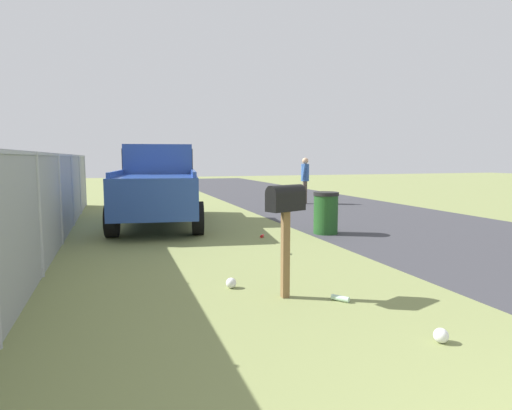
{
  "coord_description": "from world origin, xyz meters",
  "views": [
    {
      "loc": [
        0.19,
        2.7,
        1.74
      ],
      "look_at": [
        5.07,
        1.1,
        1.17
      ],
      "focal_mm": 29.97,
      "sensor_mm": 36.0,
      "label": 1
    }
  ],
  "objects_px": {
    "mailbox": "(286,208)",
    "trash_bin": "(326,213)",
    "pickup_truck": "(159,182)",
    "pedestrian": "(305,177)"
  },
  "relations": [
    {
      "from": "pickup_truck",
      "to": "trash_bin",
      "type": "bearing_deg",
      "value": -120.48
    },
    {
      "from": "mailbox",
      "to": "pickup_truck",
      "type": "relative_size",
      "value": 0.26
    },
    {
      "from": "pickup_truck",
      "to": "pedestrian",
      "type": "distance_m",
      "value": 6.62
    },
    {
      "from": "mailbox",
      "to": "trash_bin",
      "type": "height_order",
      "value": "mailbox"
    },
    {
      "from": "pickup_truck",
      "to": "pedestrian",
      "type": "xyz_separation_m",
      "value": [
        3.28,
        -5.75,
        -0.08
      ]
    },
    {
      "from": "mailbox",
      "to": "pickup_truck",
      "type": "distance_m",
      "value": 6.77
    },
    {
      "from": "pickup_truck",
      "to": "trash_bin",
      "type": "distance_m",
      "value": 4.51
    },
    {
      "from": "pickup_truck",
      "to": "mailbox",
      "type": "bearing_deg",
      "value": -164.14
    },
    {
      "from": "mailbox",
      "to": "trash_bin",
      "type": "relative_size",
      "value": 1.47
    },
    {
      "from": "pickup_truck",
      "to": "pedestrian",
      "type": "height_order",
      "value": "pickup_truck"
    }
  ]
}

